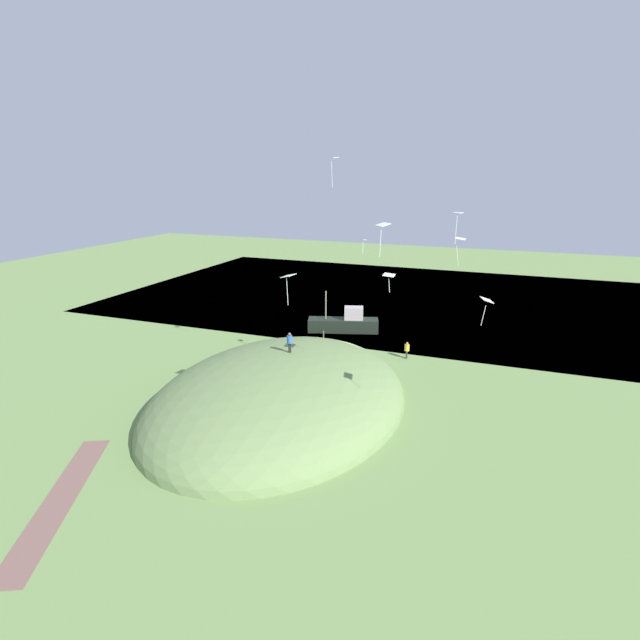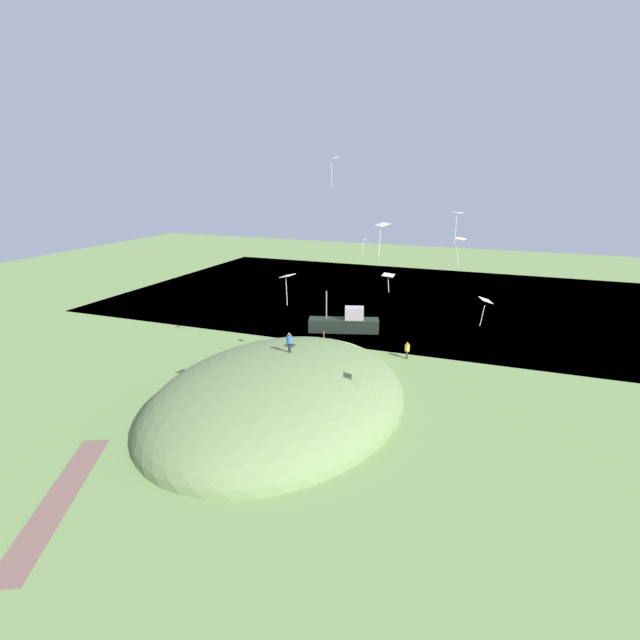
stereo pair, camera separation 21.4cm
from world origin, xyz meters
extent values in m
plane|color=#6B8A4B|center=(0.00, 0.00, 0.00)|extent=(160.00, 160.00, 0.00)
cube|color=#374669|center=(-27.88, 0.00, -0.20)|extent=(46.20, 80.00, 0.40)
ellipsoid|color=#67814C|center=(9.94, -2.61, 0.00)|extent=(25.21, 18.62, 7.59)
cube|color=brown|center=(25.26, -8.62, 0.02)|extent=(12.29, 7.27, 0.04)
cube|color=black|center=(-9.59, -4.13, 0.72)|extent=(4.16, 7.93, 1.44)
cube|color=#AEA2A5|center=(-9.94, -3.03, 2.13)|extent=(1.90, 2.35, 1.38)
cylinder|color=gray|center=(-9.00, -5.97, 3.01)|extent=(0.14, 0.14, 3.13)
cube|color=black|center=(8.49, -2.38, 4.15)|extent=(0.20, 0.26, 0.76)
cylinder|color=#2C5AB2|center=(8.49, -2.38, 4.83)|extent=(0.54, 0.54, 0.60)
sphere|color=brown|center=(8.49, -2.38, 5.24)|extent=(0.23, 0.23, 0.23)
cube|color=#34322A|center=(-3.57, 4.30, 0.39)|extent=(0.26, 0.15, 0.78)
cylinder|color=gold|center=(-3.57, 4.30, 1.09)|extent=(0.47, 0.47, 0.62)
sphere|color=#A27151|center=(-3.57, 4.30, 1.51)|extent=(0.23, 0.23, 0.23)
cube|color=silver|center=(13.07, -0.29, 10.79)|extent=(1.05, 0.76, 0.18)
cylinder|color=silver|center=(12.79, -0.51, 9.65)|extent=(0.18, 0.18, 1.79)
cube|color=#F0E1D1|center=(-0.65, 8.83, 11.96)|extent=(1.11, 0.77, 0.14)
cylinder|color=#F0E1D1|center=(-0.41, 8.67, 10.70)|extent=(0.13, 0.33, 1.94)
cube|color=silver|center=(13.87, 12.02, 10.48)|extent=(1.03, 0.85, 0.22)
cylinder|color=silver|center=(14.12, 11.93, 9.64)|extent=(0.17, 0.21, 1.22)
cube|color=white|center=(10.88, 5.28, 14.04)|extent=(1.15, 1.12, 0.19)
cylinder|color=white|center=(11.12, 5.21, 12.92)|extent=(0.12, 0.06, 1.76)
cube|color=white|center=(7.16, 9.36, 14.61)|extent=(0.65, 0.73, 0.04)
cylinder|color=white|center=(7.30, 9.34, 13.51)|extent=(0.06, 0.06, 1.91)
cube|color=white|center=(4.14, 1.95, 12.14)|extent=(0.68, 0.75, 0.12)
cylinder|color=white|center=(4.43, 2.09, 11.54)|extent=(0.09, 0.08, 0.90)
cube|color=silver|center=(5.70, 0.21, 18.18)|extent=(0.77, 0.73, 0.09)
cylinder|color=silver|center=(5.75, -0.01, 17.03)|extent=(0.33, 0.05, 1.96)
cube|color=silver|center=(10.59, 5.71, 10.81)|extent=(1.11, 0.82, 0.10)
cylinder|color=silver|center=(10.42, 5.70, 10.09)|extent=(0.10, 0.14, 0.92)
cylinder|color=brown|center=(-5.00, -4.72, 0.66)|extent=(0.14, 0.14, 1.32)
camera|label=1|loc=(43.13, 13.54, 17.37)|focal=29.36mm
camera|label=2|loc=(43.05, 13.74, 17.37)|focal=29.36mm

